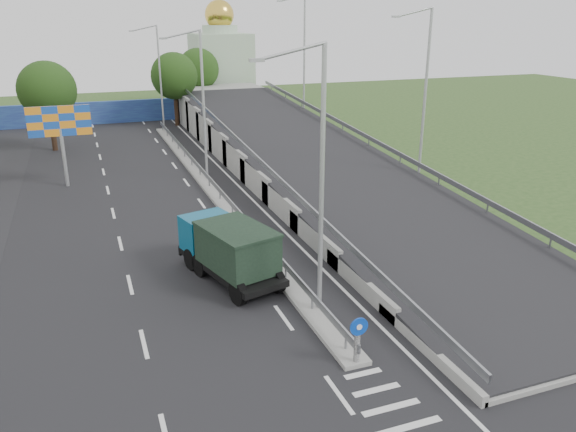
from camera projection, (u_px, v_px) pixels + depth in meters
name	position (u px, v px, depth m)	size (l,w,h in m)	color
ground	(389.00, 406.00, 16.83)	(160.00, 160.00, 0.00)	#2D4C1E
road_surface	(175.00, 212.00, 33.50)	(26.00, 90.00, 0.04)	black
median	(210.00, 187.00, 37.98)	(1.00, 44.00, 0.20)	gray
overpass_ramp	(312.00, 155.00, 39.89)	(10.00, 50.00, 3.50)	gray
median_guardrail	(209.00, 178.00, 37.77)	(0.09, 44.00, 0.71)	gray
sign_bollard	(358.00, 340.00, 18.41)	(0.64, 0.23, 1.67)	black
lamp_post_near	(317.00, 170.00, 20.21)	(2.74, 0.18, 10.08)	#B2B5B7
lamp_post_mid	(200.00, 98.00, 37.87)	(2.74, 0.18, 10.08)	#B2B5B7
lamp_post_far	(158.00, 72.00, 55.52)	(2.74, 0.18, 10.08)	#B2B5B7
blue_wall	(115.00, 112.00, 61.02)	(30.00, 0.50, 2.40)	navy
church	(221.00, 64.00, 71.29)	(7.00, 7.00, 13.80)	#B2CCAD
billboard	(60.00, 126.00, 37.19)	(4.00, 0.24, 5.50)	#B2B5B7
tree_left_mid	(47.00, 90.00, 47.12)	(4.80, 4.80, 7.60)	black
tree_median_far	(174.00, 76.00, 58.12)	(4.80, 4.80, 7.60)	black
tree_ramp_far	(198.00, 69.00, 65.61)	(4.80, 4.80, 7.60)	black
dump_truck	(228.00, 248.00, 24.60)	(3.68, 6.33, 2.63)	black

